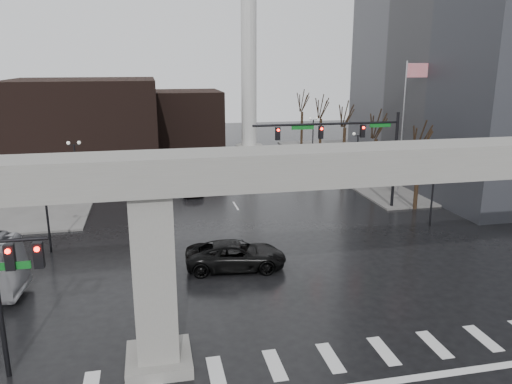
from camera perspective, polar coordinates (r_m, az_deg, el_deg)
ground at (r=22.93m, az=7.59°, el=-16.93°), size 160.00×160.00×0.00m
sidewalk_ne at (r=64.58m, az=18.77°, el=3.35°), size 28.00×36.00×0.15m
elevated_guideway at (r=20.66m, az=11.54°, el=0.12°), size 48.00×2.60×8.70m
building_far_left at (r=61.10m, az=-18.90°, el=7.41°), size 16.00×14.00×10.00m
building_far_mid at (r=70.90m, az=-8.19°, el=8.15°), size 10.00×10.00×8.00m
smokestack at (r=65.57m, az=-0.83°, el=15.96°), size 3.60×3.60×30.00m
signal_mast_arm at (r=40.81m, az=10.98°, el=5.81°), size 12.12×0.43×8.00m
signal_left_pole at (r=21.07m, az=-26.17°, el=-8.93°), size 2.30×0.30×6.00m
flagpole_assembly at (r=46.20m, az=16.82°, el=8.60°), size 2.06×0.12×12.00m
lamp_right_0 at (r=39.12m, az=19.65°, el=1.32°), size 1.22×0.32×5.11m
lamp_right_1 at (r=51.29m, az=11.52°, el=4.91°), size 1.22×0.32×5.11m
lamp_right_2 at (r=64.20m, az=6.54°, el=7.05°), size 1.22×0.32×5.11m
lamp_left_0 at (r=34.03m, az=-22.91°, el=-0.93°), size 1.22×0.32×5.11m
lamp_left_1 at (r=47.52m, az=-19.96°, el=3.55°), size 1.22×0.32×5.11m
lamp_left_2 at (r=61.24m, az=-18.32°, el=6.03°), size 1.22×0.32×5.11m
tree_right_0 at (r=43.14m, az=17.98°, el=1.72°), size 1.09×1.58×7.50m
tree_right_1 at (r=50.05m, az=13.47°, el=3.84°), size 1.09×1.61×7.67m
tree_right_2 at (r=57.24m, az=10.05°, el=5.42°), size 1.10×1.63×7.85m
tree_right_3 at (r=64.62m, az=7.40°, el=6.63°), size 1.11×1.66×8.02m
tree_right_4 at (r=72.14m, az=5.28°, el=7.58°), size 1.12×1.69×8.19m
pickup_truck at (r=29.83m, az=-2.31°, el=-7.23°), size 6.20×3.35×1.65m
far_car at (r=46.76m, az=-7.52°, el=0.77°), size 2.20×4.73×1.57m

